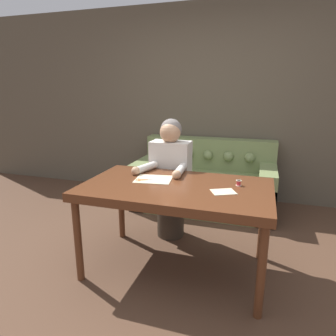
% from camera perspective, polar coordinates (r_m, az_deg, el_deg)
% --- Properties ---
extents(ground_plane, '(16.00, 16.00, 0.00)m').
position_cam_1_polar(ground_plane, '(2.66, -0.72, -19.71)').
color(ground_plane, '#4C3323').
extents(wall_back, '(8.00, 0.06, 2.60)m').
position_cam_1_polar(wall_back, '(4.22, 8.32, 11.94)').
color(wall_back, brown).
rests_on(wall_back, ground_plane).
extents(dining_table, '(1.51, 0.89, 0.76)m').
position_cam_1_polar(dining_table, '(2.44, 1.55, -4.87)').
color(dining_table, '#562D19').
rests_on(dining_table, ground_plane).
extents(couch, '(1.74, 0.90, 0.86)m').
position_cam_1_polar(couch, '(3.96, 7.05, -2.92)').
color(couch, olive).
rests_on(couch, ground_plane).
extents(person, '(0.46, 0.58, 1.23)m').
position_cam_1_polar(person, '(3.03, 0.45, -2.06)').
color(person, '#33281E').
rests_on(person, ground_plane).
extents(pattern_paper_main, '(0.34, 0.29, 0.00)m').
position_cam_1_polar(pattern_paper_main, '(2.56, -2.77, -2.14)').
color(pattern_paper_main, beige).
rests_on(pattern_paper_main, dining_table).
extents(pattern_paper_offcut, '(0.22, 0.20, 0.00)m').
position_cam_1_polar(pattern_paper_offcut, '(2.29, 10.50, -4.48)').
color(pattern_paper_offcut, beige).
rests_on(pattern_paper_offcut, dining_table).
extents(scissors, '(0.24, 0.15, 0.01)m').
position_cam_1_polar(scissors, '(2.54, -4.44, -2.29)').
color(scissors, silver).
rests_on(scissors, dining_table).
extents(thread_spool, '(0.04, 0.04, 0.05)m').
position_cam_1_polar(thread_spool, '(2.46, 13.31, -2.79)').
color(thread_spool, red).
rests_on(thread_spool, dining_table).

